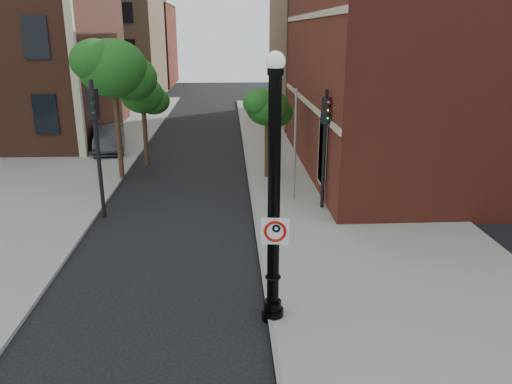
{
  "coord_description": "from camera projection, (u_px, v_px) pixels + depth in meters",
  "views": [
    {
      "loc": [
        1.12,
        -10.71,
        6.84
      ],
      "look_at": [
        1.83,
        2.0,
        2.72
      ],
      "focal_mm": 35.0,
      "sensor_mm": 36.0,
      "label": 1
    }
  ],
  "objects": [
    {
      "name": "no_parking_sign",
      "position": [
        275.0,
        231.0,
        11.51
      ],
      "size": [
        0.65,
        0.13,
        0.66
      ],
      "rotation": [
        0.0,
        0.0,
        -0.12
      ],
      "color": "white",
      "rests_on": "ground"
    },
    {
      "name": "bg_building_tan_b",
      "position": [
        415.0,
        29.0,
        39.4
      ],
      "size": [
        22.0,
        14.0,
        14.0
      ],
      "primitive_type": "cube",
      "color": "#9C7855",
      "rests_on": "ground"
    },
    {
      "name": "traffic_signal_left",
      "position": [
        95.0,
        127.0,
        18.14
      ],
      "size": [
        0.38,
        0.45,
        5.2
      ],
      "rotation": [
        0.0,
        0.0,
        -0.2
      ],
      "color": "black",
      "rests_on": "ground"
    },
    {
      "name": "street_tree_a",
      "position": [
        114.0,
        70.0,
        22.47
      ],
      "size": [
        3.63,
        3.28,
        6.54
      ],
      "color": "#342315",
      "rests_on": "ground"
    },
    {
      "name": "sidewalk_right",
      "position": [
        340.0,
        192.0,
        22.02
      ],
      "size": [
        8.0,
        60.0,
        0.12
      ],
      "primitive_type": "cube",
      "color": "gray",
      "rests_on": "ground"
    },
    {
      "name": "utility_pole",
      "position": [
        295.0,
        147.0,
        20.27
      ],
      "size": [
        0.09,
        0.09,
        4.69
      ],
      "primitive_type": "cylinder",
      "color": "#999999",
      "rests_on": "ground"
    },
    {
      "name": "curb_edge",
      "position": [
        251.0,
        193.0,
        21.8
      ],
      "size": [
        0.1,
        60.0,
        0.14
      ],
      "primitive_type": "cube",
      "color": "gray",
      "rests_on": "ground"
    },
    {
      "name": "bg_building_tan_a",
      "position": [
        100.0,
        39.0,
        51.53
      ],
      "size": [
        12.0,
        12.0,
        12.0
      ],
      "primitive_type": "cube",
      "color": "#9C7855",
      "rests_on": "ground"
    },
    {
      "name": "traffic_signal_right",
      "position": [
        325.0,
        131.0,
        18.98
      ],
      "size": [
        0.39,
        0.42,
        4.77
      ],
      "rotation": [
        0.0,
        0.0,
        -0.43
      ],
      "color": "black",
      "rests_on": "ground"
    },
    {
      "name": "street_tree_c",
      "position": [
        268.0,
        108.0,
        23.2
      ],
      "size": [
        2.4,
        2.17,
        4.33
      ],
      "color": "#342315",
      "rests_on": "ground"
    },
    {
      "name": "lamppost",
      "position": [
        274.0,
        206.0,
        11.5
      ],
      "size": [
        0.55,
        0.55,
        6.44
      ],
      "color": "black",
      "rests_on": "ground"
    },
    {
      "name": "street_tree_b",
      "position": [
        143.0,
        96.0,
        25.53
      ],
      "size": [
        2.57,
        2.32,
        4.63
      ],
      "color": "#342315",
      "rests_on": "ground"
    },
    {
      "name": "ground",
      "position": [
        186.0,
        324.0,
        12.22
      ],
      "size": [
        120.0,
        120.0,
        0.0
      ],
      "primitive_type": "plane",
      "color": "black",
      "rests_on": "ground"
    },
    {
      "name": "bg_building_red",
      "position": [
        127.0,
        46.0,
        65.13
      ],
      "size": [
        12.0,
        12.0,
        10.0
      ],
      "primitive_type": "cube",
      "color": "maroon",
      "rests_on": "ground"
    },
    {
      "name": "parked_car",
      "position": [
        109.0,
        138.0,
        29.4
      ],
      "size": [
        2.51,
        5.02,
        1.58
      ],
      "primitive_type": "imported",
      "rotation": [
        0.0,
        0.0,
        0.18
      ],
      "color": "#2C2C31",
      "rests_on": "ground"
    },
    {
      "name": "sidewalk_left",
      "position": [
        54.0,
        154.0,
        28.82
      ],
      "size": [
        10.0,
        50.0,
        0.12
      ],
      "primitive_type": "cube",
      "color": "gray",
      "rests_on": "ground"
    }
  ]
}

